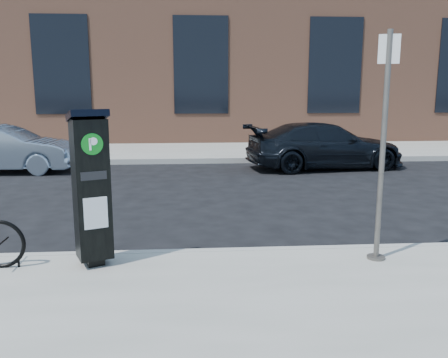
{
  "coord_description": "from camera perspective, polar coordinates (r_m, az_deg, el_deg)",
  "views": [
    {
      "loc": [
        -0.44,
        -5.81,
        2.2
      ],
      "look_at": [
        0.01,
        0.5,
        0.98
      ],
      "focal_mm": 38.0,
      "sensor_mm": 36.0,
      "label": 1
    }
  ],
  "objects": [
    {
      "name": "ground",
      "position": [
        6.22,
        0.21,
        -9.74
      ],
      "size": [
        120.0,
        120.0,
        0.0
      ],
      "primitive_type": "plane",
      "color": "black",
      "rests_on": "ground"
    },
    {
      "name": "sidewalk_far",
      "position": [
        19.92,
        -2.85,
        4.8
      ],
      "size": [
        60.0,
        12.0,
        0.15
      ],
      "primitive_type": "cube",
      "color": "gray",
      "rests_on": "ground"
    },
    {
      "name": "curb_near",
      "position": [
        6.18,
        0.22,
        -9.15
      ],
      "size": [
        60.0,
        0.12,
        0.16
      ],
      "primitive_type": "cube",
      "color": "#9E9B93",
      "rests_on": "ground"
    },
    {
      "name": "curb_far",
      "position": [
        13.99,
        -2.28,
        2.2
      ],
      "size": [
        60.0,
        0.12,
        0.16
      ],
      "primitive_type": "cube",
      "color": "#9E9B93",
      "rests_on": "ground"
    },
    {
      "name": "building",
      "position": [
        22.89,
        -3.14,
        15.8
      ],
      "size": [
        28.0,
        10.05,
        8.25
      ],
      "color": "#985F45",
      "rests_on": "ground"
    },
    {
      "name": "parking_kiosk",
      "position": [
        5.62,
        -15.67,
        -0.92
      ],
      "size": [
        0.53,
        0.5,
        1.82
      ],
      "rotation": [
        0.0,
        0.0,
        0.4
      ],
      "color": "black",
      "rests_on": "sidewalk_near"
    },
    {
      "name": "sign_pole",
      "position": [
        5.83,
        18.55,
        3.35
      ],
      "size": [
        0.23,
        0.22,
        2.69
      ],
      "rotation": [
        0.0,
        0.0,
        -0.34
      ],
      "color": "#4D4944",
      "rests_on": "sidewalk_near"
    },
    {
      "name": "bike_rack",
      "position": [
        6.05,
        -25.34,
        -7.12
      ],
      "size": [
        0.58,
        0.05,
        0.58
      ],
      "rotation": [
        0.0,
        0.0,
        0.01
      ],
      "color": "black",
      "rests_on": "sidewalk_near"
    },
    {
      "name": "car_silver",
      "position": [
        13.72,
        -25.1,
        3.29
      ],
      "size": [
        3.77,
        1.35,
        1.24
      ],
      "primitive_type": "imported",
      "rotation": [
        0.0,
        0.0,
        1.56
      ],
      "color": "gray",
      "rests_on": "ground"
    },
    {
      "name": "car_dark",
      "position": [
        13.36,
        12.02,
        3.95
      ],
      "size": [
        4.52,
        2.31,
        1.26
      ],
      "primitive_type": "imported",
      "rotation": [
        0.0,
        0.0,
        1.7
      ],
      "color": "black",
      "rests_on": "ground"
    }
  ]
}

